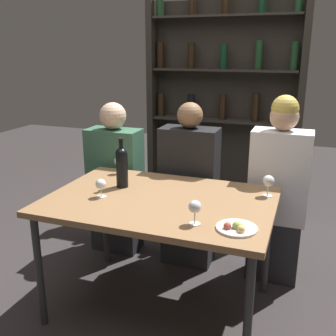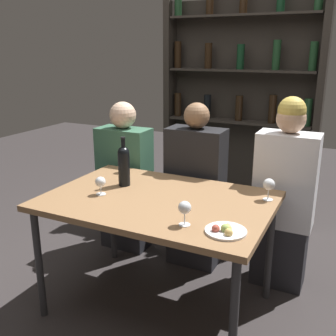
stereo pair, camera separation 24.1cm
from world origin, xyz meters
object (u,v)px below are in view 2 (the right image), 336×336
object	(u,v)px
wine_glass_2	(269,185)
seated_person_center	(195,192)
wine_bottle	(124,164)
wine_glass_0	(100,183)
seated_person_left	(125,181)
food_plate_0	(225,230)
wine_glass_1	(185,208)
wine_glass_3	(125,161)
seated_person_right	(284,199)

from	to	relation	value
wine_glass_2	seated_person_center	bearing A→B (deg)	149.31
wine_bottle	wine_glass_2	bearing A→B (deg)	9.33
wine_glass_0	seated_person_left	bearing A→B (deg)	111.58
seated_person_center	food_plate_0	bearing A→B (deg)	-59.77
wine_glass_1	wine_glass_2	size ratio (longest dim) A/B	0.98
wine_glass_2	wine_glass_3	size ratio (longest dim) A/B	1.06
wine_bottle	seated_person_right	world-z (taller)	seated_person_right
seated_person_left	seated_person_right	bearing A→B (deg)	0.00
wine_glass_2	wine_glass_3	xyz separation A→B (m)	(-1.05, 0.09, -0.01)
seated_person_left	seated_person_center	size ratio (longest dim) A/B	0.98
wine_glass_3	seated_person_left	distance (m)	0.41
wine_bottle	wine_glass_3	world-z (taller)	wine_bottle
wine_glass_0	seated_person_right	size ratio (longest dim) A/B	0.09
wine_glass_3	wine_bottle	bearing A→B (deg)	-58.69
wine_glass_2	seated_person_left	distance (m)	1.30
wine_glass_0	seated_person_center	distance (m)	0.83
food_plate_0	wine_bottle	bearing A→B (deg)	154.96
seated_person_right	seated_person_center	bearing A→B (deg)	180.00
wine_glass_2	seated_person_left	bearing A→B (deg)	163.58
seated_person_left	seated_person_right	xyz separation A→B (m)	(1.26, 0.00, 0.06)
wine_glass_2	seated_person_right	distance (m)	0.42
seated_person_left	seated_person_center	distance (m)	0.61
wine_glass_1	wine_glass_2	bearing A→B (deg)	60.46
wine_glass_2	wine_glass_3	world-z (taller)	wine_glass_2
wine_bottle	wine_glass_1	world-z (taller)	wine_bottle
wine_glass_0	seated_person_right	xyz separation A→B (m)	(0.97, 0.72, -0.19)
wine_glass_2	wine_glass_0	bearing A→B (deg)	-159.13
wine_glass_0	wine_glass_3	size ratio (longest dim) A/B	0.92
wine_glass_0	seated_person_right	bearing A→B (deg)	36.33
wine_bottle	seated_person_center	distance (m)	0.66
seated_person_right	wine_glass_3	bearing A→B (deg)	-166.29
wine_glass_0	seated_person_left	world-z (taller)	seated_person_left
wine_bottle	seated_person_right	size ratio (longest dim) A/B	0.24
seated_person_left	wine_glass_0	bearing A→B (deg)	-68.42
seated_person_left	seated_person_center	bearing A→B (deg)	0.00
wine_glass_3	seated_person_right	size ratio (longest dim) A/B	0.09
wine_bottle	seated_person_center	xyz separation A→B (m)	(0.29, 0.51, -0.31)
wine_glass_1	seated_person_right	world-z (taller)	seated_person_right
seated_person_left	food_plate_0	bearing A→B (deg)	-38.08
wine_glass_2	food_plate_0	world-z (taller)	wine_glass_2
wine_glass_2	wine_bottle	bearing A→B (deg)	-170.67
seated_person_left	wine_bottle	bearing A→B (deg)	-57.71
wine_glass_3	seated_person_center	distance (m)	0.57
wine_glass_0	wine_bottle	bearing A→B (deg)	79.91
wine_glass_1	seated_person_right	xyz separation A→B (m)	(0.34, 0.89, -0.21)
food_plate_0	wine_glass_1	bearing A→B (deg)	-178.14
wine_glass_1	wine_glass_3	distance (m)	0.97
seated_person_left	wine_glass_2	bearing A→B (deg)	-16.42
food_plate_0	seated_person_center	bearing A→B (deg)	120.23
seated_person_center	wine_glass_2	bearing A→B (deg)	-30.69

